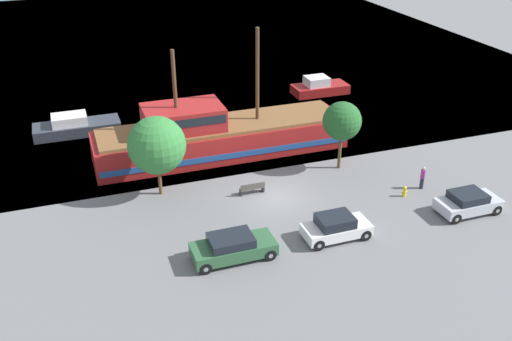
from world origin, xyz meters
TOP-DOWN VIEW (x-y plane):
  - ground_plane at (0.00, 0.00)m, footprint 160.00×160.00m
  - water_surface at (0.00, 44.00)m, footprint 80.00×80.00m
  - pirate_ship at (-1.73, 7.94)m, footprint 20.80×4.69m
  - moored_boat_dockside at (-11.97, 15.71)m, footprint 7.05×2.52m
  - moored_boat_outer at (11.60, 17.98)m, footprint 5.53×2.42m
  - parked_car_curb_front at (-4.79, -5.62)m, footprint 4.74×2.02m
  - parked_car_curb_mid at (10.90, -5.89)m, footprint 4.08×2.01m
  - parked_car_curb_rear at (1.61, -5.70)m, footprint 4.04×1.90m
  - fire_hydrant at (8.25, -2.73)m, footprint 0.42×0.25m
  - bench_promenade_east at (-1.35, 1.01)m, footprint 1.72×0.45m
  - pedestrian_walking_near at (10.00, -2.16)m, footprint 0.32×0.32m
  - tree_row_east at (-7.23, 3.12)m, footprint 3.86×3.86m
  - tree_row_mideast at (6.02, 2.59)m, footprint 2.81×2.81m

SIDE VIEW (x-z plane):
  - ground_plane at x=0.00m, z-range 0.00..0.00m
  - water_surface at x=0.00m, z-range 0.00..0.00m
  - fire_hydrant at x=8.25m, z-range 0.03..0.79m
  - bench_promenade_east at x=-1.35m, z-range 0.01..0.86m
  - moored_boat_dockside at x=-11.97m, z-range -0.21..1.50m
  - moored_boat_outer at x=11.60m, z-range -0.22..1.53m
  - parked_car_curb_mid at x=10.90m, z-range 0.01..1.47m
  - parked_car_curb_rear at x=1.61m, z-range -0.01..1.52m
  - parked_car_curb_front at x=-4.79m, z-range 0.01..1.51m
  - pedestrian_walking_near at x=10.00m, z-range 0.01..1.67m
  - pirate_ship at x=-1.73m, z-range -3.25..6.35m
  - tree_row_east at x=-7.23m, z-range 0.85..6.42m
  - tree_row_mideast at x=6.02m, z-range 1.15..6.30m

